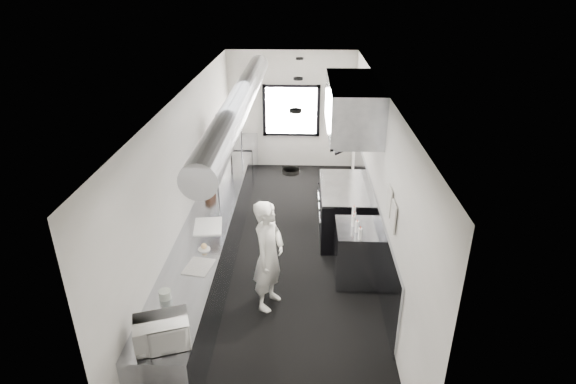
# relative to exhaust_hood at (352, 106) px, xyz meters

# --- Properties ---
(floor) EXTENTS (3.00, 8.00, 0.01)m
(floor) POSITION_rel_exhaust_hood_xyz_m (-1.10, -0.70, -2.39)
(floor) COLOR black
(floor) RESTS_ON ground
(ceiling) EXTENTS (3.00, 8.00, 0.01)m
(ceiling) POSITION_rel_exhaust_hood_xyz_m (-1.10, -0.70, 0.41)
(ceiling) COLOR white
(ceiling) RESTS_ON wall_back
(wall_back) EXTENTS (3.00, 0.02, 2.80)m
(wall_back) POSITION_rel_exhaust_hood_xyz_m (-1.10, 3.30, -0.99)
(wall_back) COLOR silver
(wall_back) RESTS_ON floor
(wall_front) EXTENTS (3.00, 0.02, 2.80)m
(wall_front) POSITION_rel_exhaust_hood_xyz_m (-1.10, -4.70, -0.99)
(wall_front) COLOR silver
(wall_front) RESTS_ON floor
(wall_left) EXTENTS (0.02, 8.00, 2.80)m
(wall_left) POSITION_rel_exhaust_hood_xyz_m (-2.60, -0.70, -0.99)
(wall_left) COLOR silver
(wall_left) RESTS_ON floor
(wall_right) EXTENTS (0.02, 8.00, 2.80)m
(wall_right) POSITION_rel_exhaust_hood_xyz_m (0.40, -0.70, -0.99)
(wall_right) COLOR silver
(wall_right) RESTS_ON floor
(wall_cladding) EXTENTS (0.03, 5.50, 1.10)m
(wall_cladding) POSITION_rel_exhaust_hood_xyz_m (0.38, -0.40, -1.84)
(wall_cladding) COLOR gray
(wall_cladding) RESTS_ON wall_right
(hvac_duct) EXTENTS (0.40, 6.40, 0.40)m
(hvac_duct) POSITION_rel_exhaust_hood_xyz_m (-1.80, -0.30, 0.16)
(hvac_duct) COLOR #92949A
(hvac_duct) RESTS_ON ceiling
(service_window) EXTENTS (1.36, 0.05, 1.25)m
(service_window) POSITION_rel_exhaust_hood_xyz_m (-1.10, 3.26, -0.99)
(service_window) COLOR white
(service_window) RESTS_ON wall_back
(exhaust_hood) EXTENTS (0.81, 2.20, 0.88)m
(exhaust_hood) POSITION_rel_exhaust_hood_xyz_m (0.00, 0.00, 0.00)
(exhaust_hood) COLOR gray
(exhaust_hood) RESTS_ON ceiling
(prep_counter) EXTENTS (0.70, 6.00, 0.90)m
(prep_counter) POSITION_rel_exhaust_hood_xyz_m (-2.25, -1.20, -1.94)
(prep_counter) COLOR gray
(prep_counter) RESTS_ON floor
(pass_shelf) EXTENTS (0.45, 3.00, 0.68)m
(pass_shelf) POSITION_rel_exhaust_hood_xyz_m (-2.29, 0.30, -0.86)
(pass_shelf) COLOR gray
(pass_shelf) RESTS_ON prep_counter
(range) EXTENTS (0.88, 1.60, 0.94)m
(range) POSITION_rel_exhaust_hood_xyz_m (-0.06, 0.00, -1.92)
(range) COLOR black
(range) RESTS_ON floor
(bottle_station) EXTENTS (0.65, 0.80, 0.90)m
(bottle_station) POSITION_rel_exhaust_hood_xyz_m (0.05, -1.40, -1.94)
(bottle_station) COLOR gray
(bottle_station) RESTS_ON floor
(far_work_table) EXTENTS (0.70, 1.20, 0.90)m
(far_work_table) POSITION_rel_exhaust_hood_xyz_m (-2.25, 2.50, -1.94)
(far_work_table) COLOR gray
(far_work_table) RESTS_ON floor
(notice_sheet_a) EXTENTS (0.02, 0.28, 0.38)m
(notice_sheet_a) POSITION_rel_exhaust_hood_xyz_m (0.37, -1.90, -0.79)
(notice_sheet_a) COLOR beige
(notice_sheet_a) RESTS_ON wall_right
(notice_sheet_b) EXTENTS (0.02, 0.28, 0.38)m
(notice_sheet_b) POSITION_rel_exhaust_hood_xyz_m (0.37, -2.25, -0.84)
(notice_sheet_b) COLOR beige
(notice_sheet_b) RESTS_ON wall_right
(line_cook) EXTENTS (0.59, 0.71, 1.65)m
(line_cook) POSITION_rel_exhaust_hood_xyz_m (-1.25, -2.10, -1.56)
(line_cook) COLOR white
(line_cook) RESTS_ON floor
(microwave) EXTENTS (0.60, 0.53, 0.30)m
(microwave) POSITION_rel_exhaust_hood_xyz_m (-2.20, -3.90, -1.34)
(microwave) COLOR white
(microwave) RESTS_ON prep_counter
(deli_tub_a) EXTENTS (0.17, 0.17, 0.10)m
(deli_tub_a) POSITION_rel_exhaust_hood_xyz_m (-2.39, -3.17, -1.44)
(deli_tub_a) COLOR #A7B1A3
(deli_tub_a) RESTS_ON prep_counter
(deli_tub_b) EXTENTS (0.15, 0.15, 0.09)m
(deli_tub_b) POSITION_rel_exhaust_hood_xyz_m (-2.39, -3.16, -1.45)
(deli_tub_b) COLOR #A7B1A3
(deli_tub_b) RESTS_ON prep_counter
(newspaper) EXTENTS (0.39, 0.46, 0.01)m
(newspaper) POSITION_rel_exhaust_hood_xyz_m (-2.13, -2.51, -1.49)
(newspaper) COLOR silver
(newspaper) RESTS_ON prep_counter
(small_plate) EXTENTS (0.22, 0.22, 0.01)m
(small_plate) POSITION_rel_exhaust_hood_xyz_m (-2.14, -2.09, -1.48)
(small_plate) COLOR silver
(small_plate) RESTS_ON prep_counter
(pastry) EXTENTS (0.08, 0.08, 0.08)m
(pastry) POSITION_rel_exhaust_hood_xyz_m (-2.14, -2.09, -1.43)
(pastry) COLOR #DDB174
(pastry) RESTS_ON small_plate
(cutting_board) EXTENTS (0.48, 0.60, 0.02)m
(cutting_board) POSITION_rel_exhaust_hood_xyz_m (-2.21, -1.46, -1.48)
(cutting_board) COLOR white
(cutting_board) RESTS_ON prep_counter
(knife_block) EXTENTS (0.17, 0.24, 0.24)m
(knife_block) POSITION_rel_exhaust_hood_xyz_m (-2.40, -0.28, -1.37)
(knife_block) COLOR #562F1E
(knife_block) RESTS_ON prep_counter
(plate_stack_a) EXTENTS (0.29, 0.29, 0.26)m
(plate_stack_a) POSITION_rel_exhaust_hood_xyz_m (-2.32, -0.42, -0.69)
(plate_stack_a) COLOR silver
(plate_stack_a) RESTS_ON pass_shelf
(plate_stack_b) EXTENTS (0.32, 0.32, 0.34)m
(plate_stack_b) POSITION_rel_exhaust_hood_xyz_m (-2.32, 0.11, -0.65)
(plate_stack_b) COLOR silver
(plate_stack_b) RESTS_ON pass_shelf
(plate_stack_c) EXTENTS (0.33, 0.33, 0.35)m
(plate_stack_c) POSITION_rel_exhaust_hood_xyz_m (-2.28, 0.38, -0.64)
(plate_stack_c) COLOR silver
(plate_stack_c) RESTS_ON pass_shelf
(plate_stack_d) EXTENTS (0.29, 0.29, 0.41)m
(plate_stack_d) POSITION_rel_exhaust_hood_xyz_m (-2.31, 0.86, -0.61)
(plate_stack_d) COLOR silver
(plate_stack_d) RESTS_ON pass_shelf
(squeeze_bottle_a) EXTENTS (0.08, 0.08, 0.17)m
(squeeze_bottle_a) POSITION_rel_exhaust_hood_xyz_m (0.04, -1.73, -1.40)
(squeeze_bottle_a) COLOR white
(squeeze_bottle_a) RESTS_ON bottle_station
(squeeze_bottle_b) EXTENTS (0.07, 0.07, 0.18)m
(squeeze_bottle_b) POSITION_rel_exhaust_hood_xyz_m (0.02, -1.53, -1.40)
(squeeze_bottle_b) COLOR white
(squeeze_bottle_b) RESTS_ON bottle_station
(squeeze_bottle_c) EXTENTS (0.07, 0.07, 0.17)m
(squeeze_bottle_c) POSITION_rel_exhaust_hood_xyz_m (-0.02, -1.35, -1.41)
(squeeze_bottle_c) COLOR white
(squeeze_bottle_c) RESTS_ON bottle_station
(squeeze_bottle_d) EXTENTS (0.07, 0.07, 0.16)m
(squeeze_bottle_d) POSITION_rel_exhaust_hood_xyz_m (0.00, -1.23, -1.41)
(squeeze_bottle_d) COLOR white
(squeeze_bottle_d) RESTS_ON bottle_station
(squeeze_bottle_e) EXTENTS (0.08, 0.08, 0.17)m
(squeeze_bottle_e) POSITION_rel_exhaust_hood_xyz_m (0.01, -1.06, -1.40)
(squeeze_bottle_e) COLOR white
(squeeze_bottle_e) RESTS_ON bottle_station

